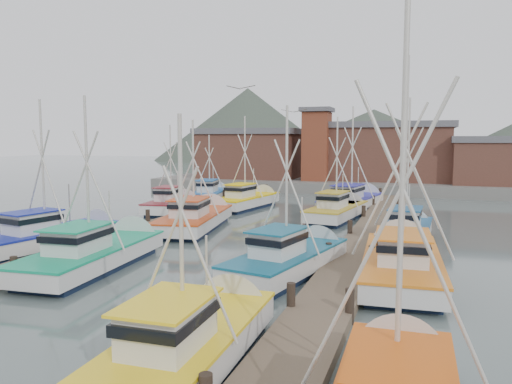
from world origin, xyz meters
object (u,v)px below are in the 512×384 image
(lookout_tower, at_px, (317,144))
(boat_8, at_px, (197,218))
(boat_1, at_px, (194,341))
(boat_12, at_px, (249,200))
(boat_4, at_px, (99,253))

(lookout_tower, height_order, boat_8, lookout_tower)
(boat_1, relative_size, boat_8, 0.82)
(lookout_tower, xyz_separation_m, boat_8, (-2.51, -27.36, -4.87))
(boat_8, xyz_separation_m, boat_12, (-0.06, 10.70, 0.00))
(lookout_tower, distance_m, boat_1, 47.10)
(lookout_tower, height_order, boat_1, lookout_tower)
(lookout_tower, relative_size, boat_4, 0.87)
(lookout_tower, distance_m, boat_4, 38.76)
(boat_1, height_order, boat_8, boat_8)
(boat_1, relative_size, boat_12, 0.93)
(boat_4, bearing_deg, boat_12, 86.05)
(boat_1, bearing_deg, lookout_tower, 96.57)
(lookout_tower, relative_size, boat_12, 0.94)
(lookout_tower, height_order, boat_12, lookout_tower)
(lookout_tower, relative_size, boat_8, 0.82)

